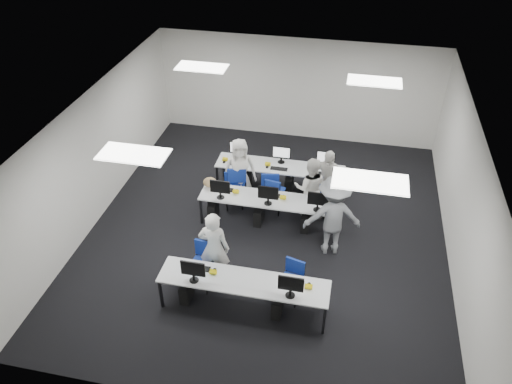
% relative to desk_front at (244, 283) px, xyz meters
% --- Properties ---
extents(room, '(9.00, 9.02, 3.00)m').
position_rel_desk_front_xyz_m(room, '(0.00, 2.40, 0.82)').
color(room, black).
rests_on(room, ground).
extents(ceiling_panels, '(5.20, 4.60, 0.02)m').
position_rel_desk_front_xyz_m(ceiling_panels, '(0.00, 2.40, 2.30)').
color(ceiling_panels, white).
rests_on(ceiling_panels, room).
extents(desk_front, '(3.20, 0.70, 0.73)m').
position_rel_desk_front_xyz_m(desk_front, '(0.00, 0.00, 0.00)').
color(desk_front, silver).
rests_on(desk_front, ground).
extents(desk_mid, '(3.20, 0.70, 0.73)m').
position_rel_desk_front_xyz_m(desk_mid, '(0.00, 2.60, 0.00)').
color(desk_mid, silver).
rests_on(desk_mid, ground).
extents(desk_back, '(3.20, 0.70, 0.73)m').
position_rel_desk_front_xyz_m(desk_back, '(0.00, 4.00, 0.00)').
color(desk_back, silver).
rests_on(desk_back, ground).
extents(equipment_front, '(2.51, 0.41, 1.19)m').
position_rel_desk_front_xyz_m(equipment_front, '(-0.19, -0.02, -0.32)').
color(equipment_front, '#0B5598').
rests_on(equipment_front, desk_front).
extents(equipment_mid, '(2.91, 0.41, 1.19)m').
position_rel_desk_front_xyz_m(equipment_mid, '(-0.19, 2.58, -0.32)').
color(equipment_mid, white).
rests_on(equipment_mid, desk_mid).
extents(equipment_back, '(2.91, 0.41, 1.19)m').
position_rel_desk_front_xyz_m(equipment_back, '(0.19, 4.02, -0.32)').
color(equipment_back, white).
rests_on(equipment_back, desk_back).
extents(chair_0, '(0.54, 0.58, 0.95)m').
position_rel_desk_front_xyz_m(chair_0, '(-0.96, 0.47, -0.38)').
color(chair_0, navy).
rests_on(chair_0, ground).
extents(chair_1, '(0.51, 0.54, 0.84)m').
position_rel_desk_front_xyz_m(chair_1, '(0.83, 0.47, -0.41)').
color(chair_1, navy).
rests_on(chair_1, ground).
extents(chair_2, '(0.55, 0.57, 0.85)m').
position_rel_desk_front_xyz_m(chair_2, '(-0.99, 3.16, -0.41)').
color(chair_2, navy).
rests_on(chair_2, ground).
extents(chair_3, '(0.54, 0.57, 0.92)m').
position_rel_desk_front_xyz_m(chair_3, '(-0.08, 3.14, -0.39)').
color(chair_3, navy).
rests_on(chair_3, ground).
extents(chair_4, '(0.49, 0.53, 0.93)m').
position_rel_desk_front_xyz_m(chair_4, '(1.02, 3.26, -0.39)').
color(chair_4, navy).
rests_on(chair_4, ground).
extents(chair_5, '(0.59, 0.62, 0.96)m').
position_rel_desk_front_xyz_m(chair_5, '(-0.99, 3.50, -0.38)').
color(chair_5, navy).
rests_on(chair_5, ground).
extents(chair_6, '(0.49, 0.52, 0.85)m').
position_rel_desk_front_xyz_m(chair_6, '(-0.00, 3.33, -0.41)').
color(chair_6, navy).
rests_on(chair_6, ground).
extents(chair_7, '(0.56, 0.58, 0.89)m').
position_rel_desk_front_xyz_m(chair_7, '(1.00, 3.47, -0.40)').
color(chair_7, navy).
rests_on(chair_7, ground).
extents(handbag, '(0.35, 0.27, 0.26)m').
position_rel_desk_front_xyz_m(handbag, '(-1.45, 2.78, 0.18)').
color(handbag, tan).
rests_on(handbag, desk_mid).
extents(student_0, '(0.62, 0.41, 1.70)m').
position_rel_desk_front_xyz_m(student_0, '(-0.74, 0.62, 0.17)').
color(student_0, beige).
rests_on(student_0, ground).
extents(student_1, '(0.80, 0.65, 1.55)m').
position_rel_desk_front_xyz_m(student_1, '(0.85, 3.16, 0.10)').
color(student_1, beige).
rests_on(student_1, ground).
extents(student_2, '(0.93, 0.76, 1.63)m').
position_rel_desk_front_xyz_m(student_2, '(-0.91, 3.51, 0.14)').
color(student_2, beige).
rests_on(student_2, ground).
extents(student_3, '(1.01, 0.67, 1.60)m').
position_rel_desk_front_xyz_m(student_3, '(1.20, 3.52, 0.12)').
color(student_3, beige).
rests_on(student_3, ground).
extents(photographer, '(1.35, 0.97, 1.89)m').
position_rel_desk_front_xyz_m(photographer, '(1.46, 2.00, 0.26)').
color(photographer, slate).
rests_on(photographer, ground).
extents(dslr_camera, '(0.18, 0.21, 0.10)m').
position_rel_desk_front_xyz_m(dslr_camera, '(1.42, 2.18, 1.27)').
color(dslr_camera, black).
rests_on(dslr_camera, photographer).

